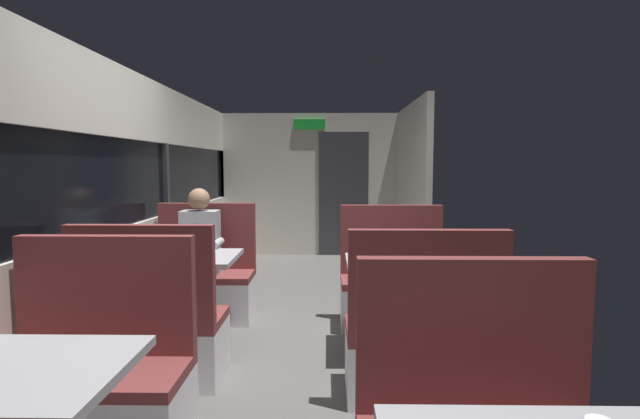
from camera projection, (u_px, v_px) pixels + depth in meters
name	position (u px, v px, depth m)	size (l,w,h in m)	color
ground_plane	(290.00, 351.00, 3.92)	(3.30, 9.20, 0.02)	#514F4C
carriage_window_panel_left	(105.00, 212.00, 3.84)	(0.09, 8.48, 2.30)	beige
carriage_end_bulkhead	(313.00, 185.00, 7.99)	(2.90, 0.11, 2.30)	beige
carriage_aisle_panel_right	(411.00, 188.00, 6.78)	(0.08, 2.40, 2.30)	beige
dining_table_near_window	(1.00, 394.00, 1.80)	(0.90, 0.70, 0.74)	#9E9EA3
bench_near_window_facing_entry	(95.00, 389.00, 2.52)	(0.95, 0.50, 1.10)	silver
dining_table_mid_window	(181.00, 268.00, 4.00)	(0.90, 0.70, 0.74)	#9E9EA3
bench_mid_window_facing_end	(152.00, 334.00, 3.33)	(0.95, 0.50, 1.10)	silver
bench_mid_window_facing_entry	(204.00, 284.00, 4.72)	(0.95, 0.50, 1.10)	silver
dining_table_rear_aisle	(405.00, 274.00, 3.77)	(0.90, 0.70, 0.74)	#9E9EA3
bench_rear_aisle_facing_end	(422.00, 347.00, 3.10)	(0.95, 0.50, 1.10)	silver
bench_rear_aisle_facing_entry	(393.00, 290.00, 4.49)	(0.95, 0.50, 1.10)	silver
seated_passenger	(202.00, 264.00, 4.63)	(0.47, 0.55, 1.26)	#26262D
coffee_cup_secondary	(398.00, 253.00, 3.87)	(0.07, 0.07, 0.09)	white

